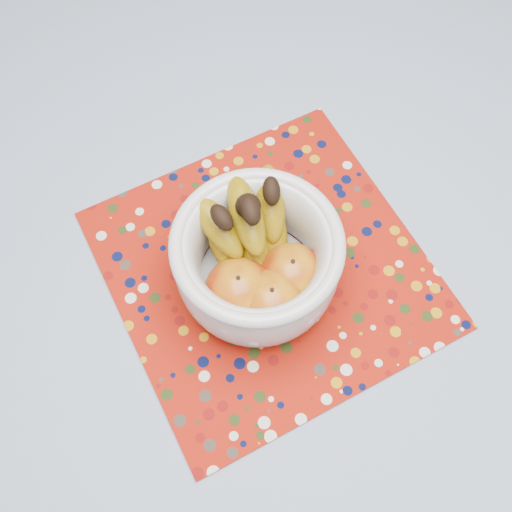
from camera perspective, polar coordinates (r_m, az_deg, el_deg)
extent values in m
plane|color=#2D2826|center=(1.52, 0.87, -11.84)|extent=(4.00, 4.00, 0.00)
cube|color=brown|center=(0.83, 1.56, 0.09)|extent=(1.20, 1.20, 0.04)
cylinder|color=brown|center=(1.56, 15.41, 15.87)|extent=(0.06, 0.06, 0.71)
cube|color=slate|center=(0.81, 1.61, 0.86)|extent=(1.32, 1.32, 0.01)
cube|color=maroon|center=(0.78, 1.07, -1.21)|extent=(0.47, 0.47, 0.00)
cylinder|color=silver|center=(0.77, 0.10, -2.41)|extent=(0.10, 0.10, 0.01)
cylinder|color=silver|center=(0.76, 0.10, -2.12)|extent=(0.15, 0.15, 0.01)
torus|color=silver|center=(0.67, 0.11, 1.18)|extent=(0.20, 0.20, 0.02)
ellipsoid|color=maroon|center=(0.71, -1.63, -3.30)|extent=(0.08, 0.08, 0.07)
ellipsoid|color=maroon|center=(0.72, 3.39, -1.71)|extent=(0.08, 0.08, 0.07)
ellipsoid|color=maroon|center=(0.70, 1.46, -4.37)|extent=(0.08, 0.08, 0.07)
sphere|color=black|center=(0.67, -0.76, 4.78)|extent=(0.03, 0.03, 0.03)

